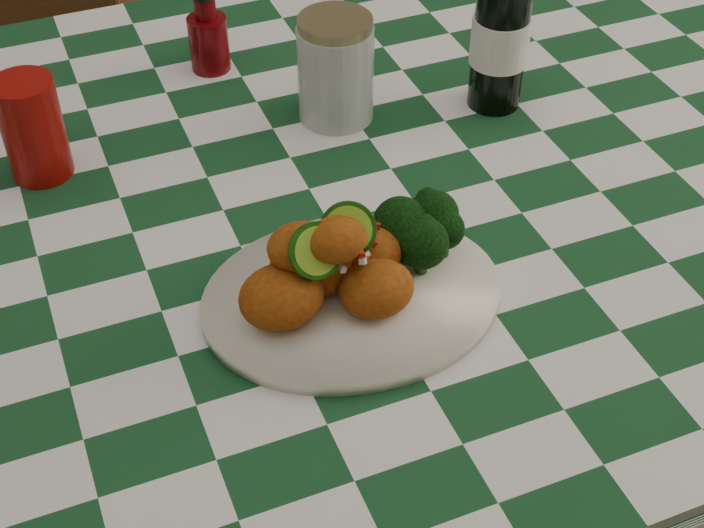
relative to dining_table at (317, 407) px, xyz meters
name	(u,v)px	position (x,y,z in m)	size (l,w,h in m)	color
dining_table	(317,407)	(0.00, 0.00, 0.00)	(1.66, 1.06, 0.79)	#144222
plate	(352,298)	(-0.02, -0.19, 0.40)	(0.30, 0.24, 0.02)	white
fried_chicken_pile	(334,259)	(-0.04, -0.19, 0.46)	(0.16, 0.11, 0.10)	#A64B10
broccoli_side	(423,239)	(0.06, -0.18, 0.44)	(0.09, 0.09, 0.06)	black
red_tumbler	(33,129)	(-0.28, 0.15, 0.45)	(0.07, 0.07, 0.12)	maroon
ketchup_bottle	(207,28)	(-0.03, 0.30, 0.45)	(0.05, 0.05, 0.12)	#5C0408
mason_jar	(336,69)	(0.08, 0.13, 0.46)	(0.09, 0.09, 0.13)	#B2BCBA
beer_bottle	(503,17)	(0.28, 0.08, 0.51)	(0.07, 0.07, 0.24)	black
wooden_chair_left	(10,143)	(-0.32, 0.73, 0.06)	(0.41, 0.43, 0.90)	#472814
wooden_chair_right	(396,63)	(0.46, 0.76, 0.03)	(0.39, 0.41, 0.86)	#472814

